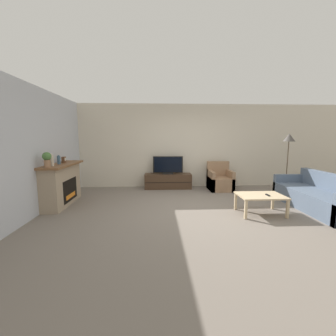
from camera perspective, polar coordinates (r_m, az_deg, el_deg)
The scene contains 15 objects.
ground_plane at distance 5.28m, azimuth 7.26°, elevation -10.25°, with size 24.00×24.00×0.00m, color slate.
wall_back at distance 7.46m, azimuth 4.16°, elevation 5.63°, with size 12.00×0.06×2.70m.
wall_left at distance 5.56m, azimuth -30.00°, elevation 3.85°, with size 0.06×12.00×2.70m.
fireplace at distance 6.02m, azimuth -25.36°, elevation -3.67°, with size 0.51×1.59×1.01m.
mantel_vase_left at distance 5.50m, azimuth -27.47°, elevation 1.77°, with size 0.09×0.09×0.28m.
mantel_vase_centre_left at distance 5.83m, azimuth -25.99°, elevation 1.88°, with size 0.07×0.07×0.22m.
mantel_clock at distance 6.08m, azimuth -24.95°, elevation 1.90°, with size 0.08×0.11×0.15m.
potted_plant at distance 5.31m, azimuth -28.39°, elevation 2.10°, with size 0.18×0.18×0.32m.
tv_stand at distance 7.23m, azimuth -0.01°, elevation -3.33°, with size 1.48×0.48×0.47m.
tv at distance 7.15m, azimuth -0.01°, elevation 0.57°, with size 0.95×0.18×0.56m.
armchair at distance 7.22m, azimuth 13.03°, elevation -3.16°, with size 0.70×0.76×0.87m.
coffee_table at distance 5.22m, azimuth 22.46°, elevation -6.85°, with size 0.94×0.67×0.42m.
remote at distance 5.21m, azimuth 23.99°, elevation -6.28°, with size 0.04×0.15×0.02m.
couch at distance 6.21m, azimuth 33.96°, elevation -6.21°, with size 0.91×2.20×0.81m.
floor_lamp at distance 7.28m, azimuth 28.35°, elevation 5.88°, with size 0.33×0.33×1.74m.
Camera 1 is at (-0.90, -4.94, 1.64)m, focal length 24.00 mm.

